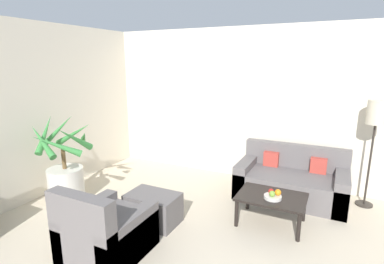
% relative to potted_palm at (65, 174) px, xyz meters
% --- Properties ---
extents(wall_back, '(8.41, 0.06, 2.70)m').
position_rel_potted_palm_xyz_m(wall_back, '(2.88, 2.24, 0.90)').
color(wall_back, beige).
rests_on(wall_back, ground_plane).
extents(potted_palm, '(0.86, 0.95, 1.34)m').
position_rel_potted_palm_xyz_m(potted_palm, '(0.00, 0.00, 0.00)').
color(potted_palm, beige).
rests_on(potted_palm, ground_plane).
extents(sofa_loveseat, '(1.62, 0.88, 0.79)m').
position_rel_potted_palm_xyz_m(sofa_loveseat, '(3.04, 1.69, -0.19)').
color(sofa_loveseat, '#605B5B').
rests_on(sofa_loveseat, ground_plane).
extents(floor_lamp, '(0.26, 0.26, 1.59)m').
position_rel_potted_palm_xyz_m(floor_lamp, '(4.09, 1.90, 0.85)').
color(floor_lamp, '#2D2823').
rests_on(floor_lamp, ground_plane).
extents(coffee_table, '(0.86, 0.62, 0.39)m').
position_rel_potted_palm_xyz_m(coffee_table, '(2.93, 0.74, -0.11)').
color(coffee_table, black).
rests_on(coffee_table, ground_plane).
extents(fruit_bowl, '(0.22, 0.22, 0.04)m').
position_rel_potted_palm_xyz_m(fruit_bowl, '(2.96, 0.67, -0.04)').
color(fruit_bowl, beige).
rests_on(fruit_bowl, coffee_table).
extents(apple_red, '(0.07, 0.07, 0.07)m').
position_rel_potted_palm_xyz_m(apple_red, '(2.93, 0.71, 0.02)').
color(apple_red, red).
rests_on(apple_red, fruit_bowl).
extents(apple_green, '(0.08, 0.08, 0.08)m').
position_rel_potted_palm_xyz_m(apple_green, '(2.96, 0.63, 0.02)').
color(apple_green, olive).
rests_on(apple_green, fruit_bowl).
extents(orange_fruit, '(0.08, 0.08, 0.08)m').
position_rel_potted_palm_xyz_m(orange_fruit, '(3.01, 0.70, 0.02)').
color(orange_fruit, orange).
rests_on(orange_fruit, fruit_bowl).
extents(armchair, '(0.77, 0.87, 0.86)m').
position_rel_potted_palm_xyz_m(armchair, '(1.46, -0.75, -0.17)').
color(armchair, '#605B5B').
rests_on(armchair, ground_plane).
extents(ottoman, '(0.68, 0.46, 0.40)m').
position_rel_potted_palm_xyz_m(ottoman, '(1.52, 0.08, -0.25)').
color(ottoman, '#605B5B').
rests_on(ottoman, ground_plane).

